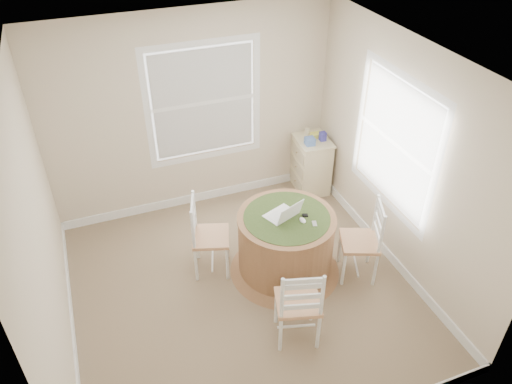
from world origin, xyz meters
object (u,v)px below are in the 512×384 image
corner_chest (311,164)px  chair_near (298,302)px  round_table (286,242)px  laptop (283,214)px  chair_left (211,236)px  chair_right (360,241)px

corner_chest → chair_near: bearing=-114.4°
round_table → laptop: size_ratio=2.98×
chair_near → chair_left: bearing=-51.5°
corner_chest → laptop: bearing=-122.3°
round_table → corner_chest: 1.72m
chair_near → chair_right: 1.14m
chair_near → chair_right: bearing=-135.0°
chair_left → laptop: bearing=-94.6°
chair_near → laptop: 1.00m
chair_left → chair_right: size_ratio=1.00×
chair_right → corner_chest: 1.77m
chair_left → laptop: size_ratio=2.26×
chair_left → corner_chest: chair_left is taller
chair_near → laptop: size_ratio=2.26×
chair_right → chair_left: bearing=-91.8°
chair_left → laptop: (0.73, -0.30, 0.33)m
chair_right → corner_chest: bearing=-166.5°
round_table → chair_right: (0.74, -0.34, 0.06)m
round_table → chair_right: 0.81m
chair_left → chair_right: bearing=-96.2°
chair_near → corner_chest: (1.26, 2.30, -0.08)m
chair_right → laptop: size_ratio=2.26×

